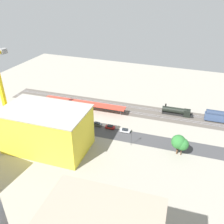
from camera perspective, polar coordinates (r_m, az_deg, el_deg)
ground_plane at (r=115.57m, az=-2.55°, el=-3.03°), size 196.35×196.35×0.00m
rail_bed at (r=131.22m, az=0.66°, el=1.16°), size 123.14×18.44×0.01m
street_asphalt at (r=111.36m, az=-3.62°, el=-4.42°), size 122.96×13.46×0.01m
track_rails at (r=131.13m, az=0.66°, el=1.23°), size 122.64×12.01×0.12m
platform_canopy_near at (r=128.21m, az=-6.70°, el=2.16°), size 45.32×6.52×4.00m
locomotive at (r=127.28m, az=15.19°, el=0.10°), size 15.53×3.53×5.32m
passenger_coach at (r=127.60m, az=24.84°, el=-1.04°), size 17.10×3.65×5.88m
parked_car_0 at (r=109.82m, az=3.08°, el=-4.44°), size 4.69×2.08×1.76m
parked_car_1 at (r=112.26m, az=-0.44°, el=-3.60°), size 4.52×2.01×1.68m
parked_car_2 at (r=114.48m, az=-3.49°, el=-2.92°), size 4.35×1.88×1.78m
parked_car_3 at (r=116.89m, az=-6.77°, el=-2.37°), size 4.51×2.08×1.76m
construction_building at (r=99.60m, az=-15.16°, el=-4.01°), size 33.34×20.59×17.23m
construction_roof_slab at (r=95.26m, az=-15.83°, el=0.45°), size 33.96×21.21×0.40m
box_truck_0 at (r=113.76m, az=-10.74°, el=-3.11°), size 9.74×2.92×3.53m
box_truck_1 at (r=115.68m, az=-13.13°, el=-2.84°), size 10.18×2.52×3.42m
box_truck_2 at (r=114.71m, az=-10.40°, el=-2.86°), size 9.91×2.56×3.20m
street_tree_0 at (r=117.33m, az=-17.06°, el=-1.57°), size 4.06×4.06×6.10m
street_tree_1 at (r=97.60m, az=15.42°, el=-6.81°), size 5.59×5.59×8.59m
street_tree_2 at (r=97.83m, az=16.27°, el=-7.31°), size 4.91×4.91×7.61m
traffic_light at (r=99.81m, az=4.61°, el=-5.51°), size 0.50×0.36×7.37m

